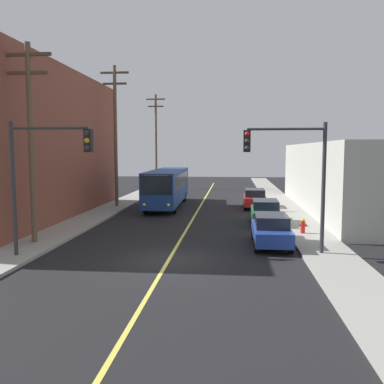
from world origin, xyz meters
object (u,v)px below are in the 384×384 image
at_px(city_bus, 167,186).
at_px(utility_pole_near, 31,134).
at_px(parked_car_blue, 271,230).
at_px(traffic_signal_right_corner, 290,163).
at_px(utility_pole_mid, 116,130).
at_px(parked_car_green, 265,212).
at_px(parked_car_red, 255,198).
at_px(utility_pole_far, 156,137).
at_px(fire_hydrant, 303,226).
at_px(traffic_signal_left_corner, 46,163).

relative_size(city_bus, utility_pole_near, 1.21).
bearing_deg(parked_car_blue, traffic_signal_right_corner, -71.56).
bearing_deg(utility_pole_mid, utility_pole_near, -91.35).
height_order(parked_car_green, parked_car_red, same).
bearing_deg(traffic_signal_right_corner, utility_pole_far, 110.10).
distance_m(city_bus, fire_hydrant, 15.37).
distance_m(parked_car_red, traffic_signal_right_corner, 16.59).
xyz_separation_m(parked_car_red, fire_hydrant, (2.16, -11.54, -0.26)).
xyz_separation_m(utility_pole_mid, utility_pole_far, (0.00, 18.77, 0.04)).
bearing_deg(parked_car_red, city_bus, 177.65).
height_order(parked_car_red, utility_pole_far, utility_pole_far).
xyz_separation_m(parked_car_green, traffic_signal_left_corner, (-10.40, -10.00, 3.46)).
bearing_deg(parked_car_red, parked_car_green, -87.90).
bearing_deg(parked_car_red, traffic_signal_right_corner, -87.47).
height_order(parked_car_red, traffic_signal_right_corner, traffic_signal_right_corner).
relative_size(traffic_signal_left_corner, traffic_signal_right_corner, 1.00).
bearing_deg(city_bus, parked_car_red, -2.35).
bearing_deg(traffic_signal_left_corner, utility_pole_far, 92.66).
height_order(utility_pole_far, traffic_signal_right_corner, utility_pole_far).
bearing_deg(parked_car_blue, fire_hydrant, 53.74).
bearing_deg(fire_hydrant, traffic_signal_right_corner, -107.14).
bearing_deg(utility_pole_mid, parked_car_green, -30.55).
distance_m(utility_pole_far, traffic_signal_right_corner, 36.41).
xyz_separation_m(parked_car_blue, traffic_signal_right_corner, (0.62, -1.86, 3.46)).
bearing_deg(utility_pole_mid, city_bus, 15.43).
relative_size(parked_car_red, fire_hydrant, 5.26).
bearing_deg(parked_car_green, traffic_signal_left_corner, -136.12).
distance_m(parked_car_blue, traffic_signal_left_corner, 11.37).
height_order(parked_car_red, traffic_signal_left_corner, traffic_signal_left_corner).
distance_m(parked_car_red, fire_hydrant, 11.74).
xyz_separation_m(utility_pole_near, traffic_signal_right_corner, (12.83, -0.99, -1.40)).
xyz_separation_m(parked_car_green, utility_pole_near, (-12.41, -7.24, 4.86)).
bearing_deg(city_bus, traffic_signal_left_corner, -97.94).
bearing_deg(utility_pole_far, traffic_signal_left_corner, -87.34).
bearing_deg(utility_pole_mid, traffic_signal_right_corner, -50.87).
relative_size(parked_car_red, traffic_signal_left_corner, 0.74).
xyz_separation_m(parked_car_red, utility_pole_far, (-11.77, 17.92, 5.78)).
distance_m(utility_pole_near, traffic_signal_left_corner, 3.69).
height_order(city_bus, parked_car_blue, city_bus).
bearing_deg(traffic_signal_left_corner, traffic_signal_right_corner, 9.28).
height_order(city_bus, parked_car_red, city_bus).
bearing_deg(traffic_signal_left_corner, city_bus, 82.06).
bearing_deg(parked_car_green, utility_pole_mid, 149.45).
bearing_deg(parked_car_blue, parked_car_green, 88.23).
relative_size(city_bus, traffic_signal_right_corner, 2.03).
xyz_separation_m(city_bus, parked_car_blue, (7.65, -14.66, -0.98)).
xyz_separation_m(utility_pole_far, traffic_signal_left_corner, (1.67, -35.89, -2.31)).
height_order(traffic_signal_left_corner, fire_hydrant, traffic_signal_left_corner).
distance_m(parked_car_green, utility_pole_far, 29.15).
height_order(parked_car_blue, utility_pole_near, utility_pole_near).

